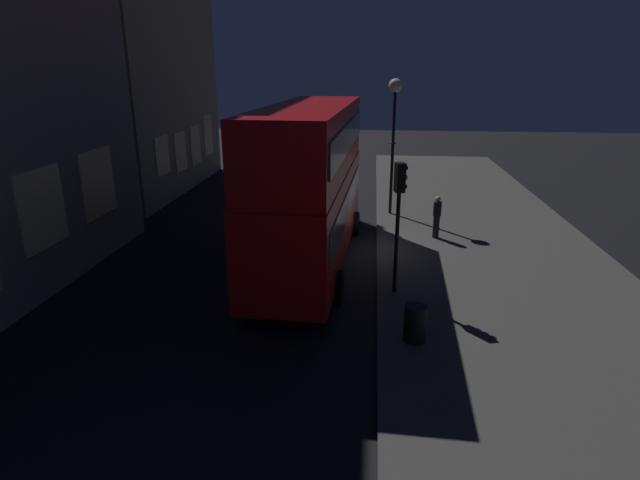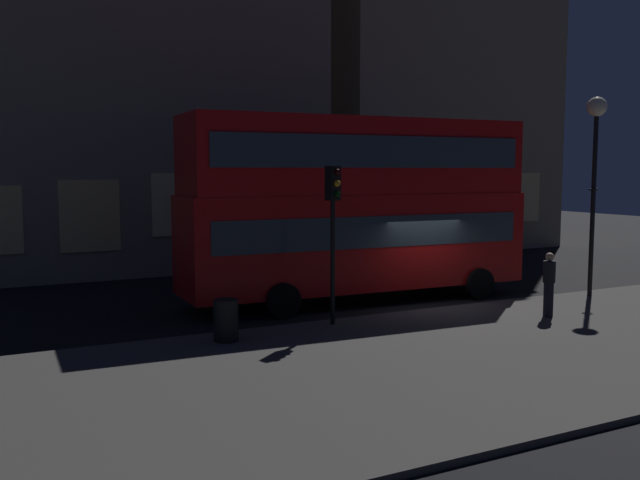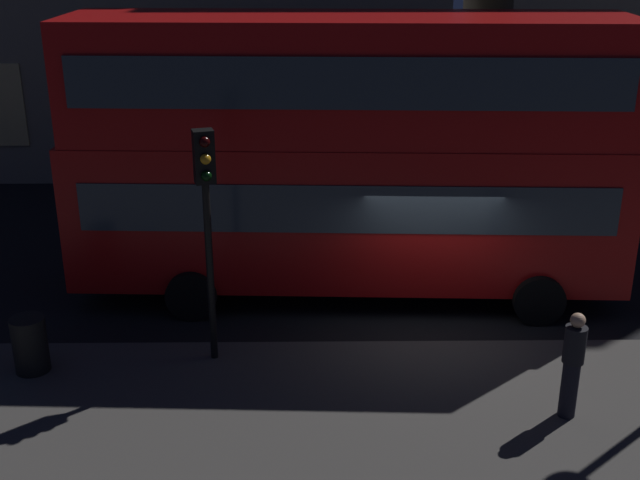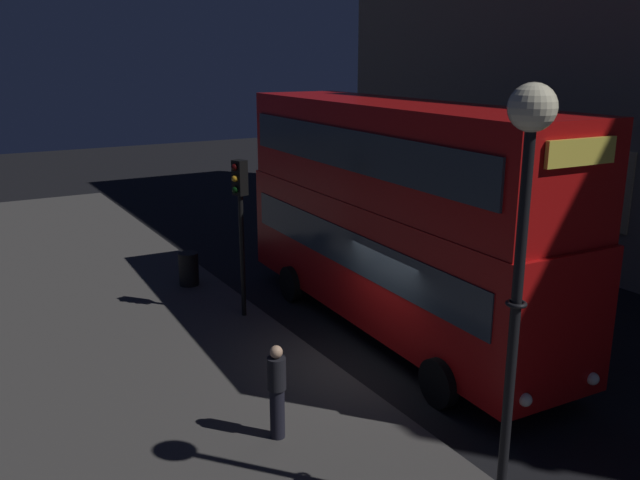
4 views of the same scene
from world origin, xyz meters
The scene contains 10 objects.
ground_plane centered at (0.00, 0.00, 0.00)m, with size 80.00×80.00×0.00m, color black.
sidewalk_slab centered at (0.00, -4.98, 0.06)m, with size 44.00×8.46×0.12m, color #423F3D.
building_with_clock centered at (-6.41, 12.89, 8.19)m, with size 16.14×7.77×16.37m.
building_plain_facade centered at (9.59, 13.73, 9.31)m, with size 12.22×7.99×18.61m.
double_decker_bus centered at (-1.50, 1.58, 3.05)m, with size 10.82×3.18×5.49m.
traffic_light_near_kerb centered at (-3.86, -1.29, 2.97)m, with size 0.38×0.40×3.97m.
traffic_light_far_side centered at (7.31, 4.73, 2.90)m, with size 0.37×0.39×4.04m.
street_lamp centered at (5.14, -1.37, 4.85)m, with size 0.60×0.60×6.06m.
pedestrian centered at (1.63, -3.10, 1.01)m, with size 0.32×0.32×1.70m.
litter_bin centered at (-6.83, -1.67, 0.60)m, with size 0.57×0.57×0.95m, color black.
Camera 2 is at (-12.01, -16.33, 3.99)m, focal length 38.86 mm.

